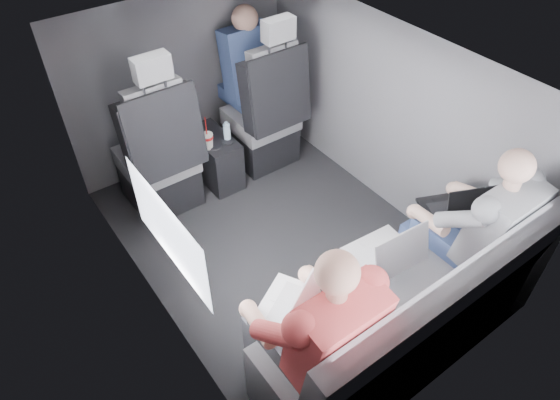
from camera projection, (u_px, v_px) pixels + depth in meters
floor at (282, 244)px, 3.46m from camera, size 2.60×2.60×0.00m
ceiling at (283, 64)px, 2.55m from camera, size 2.60×2.60×0.00m
panel_left at (145, 231)px, 2.61m from camera, size 0.02×2.60×1.35m
panel_right at (389, 119)px, 3.40m from camera, size 0.02×2.60×1.35m
panel_front at (181, 81)px, 3.78m from camera, size 1.80×0.02×1.35m
panel_back at (455, 314)px, 2.23m from camera, size 1.80×0.02×1.35m
side_window at (168, 232)px, 2.29m from camera, size 0.02×0.75×0.42m
seatbelt at (278, 82)px, 3.52m from camera, size 0.35×0.11×0.59m
front_seat_left at (160, 161)px, 3.50m from camera, size 0.52×0.58×1.26m
front_seat_right at (265, 120)px, 3.89m from camera, size 0.52×0.58×1.26m
center_console at (215, 158)px, 3.85m from camera, size 0.24×0.48×0.41m
rear_bench at (402, 324)px, 2.62m from camera, size 1.60×0.57×0.92m
soda_cup at (208, 140)px, 3.57m from camera, size 0.09×0.09×0.26m
water_bottle at (227, 132)px, 3.65m from camera, size 0.05×0.05×0.15m
laptop_white at (293, 306)px, 2.31m from camera, size 0.38×0.41×0.23m
laptop_silver at (387, 251)px, 2.56m from camera, size 0.35×0.32×0.24m
laptop_black at (458, 207)px, 2.81m from camera, size 0.38×0.40×0.23m
passenger_rear_left at (313, 330)px, 2.23m from camera, size 0.49×0.61×1.21m
passenger_rear_right at (472, 227)px, 2.72m from camera, size 0.48×0.60×1.19m
passenger_front_right at (247, 65)px, 3.82m from camera, size 0.39×0.39×0.78m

